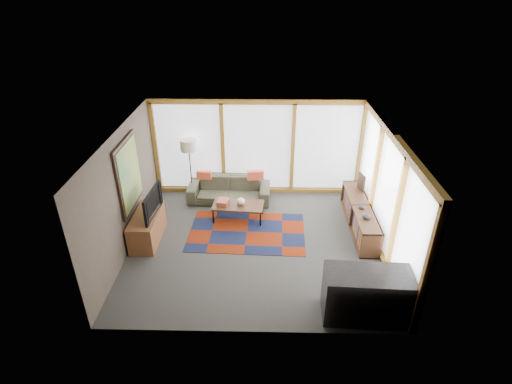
{
  "coord_description": "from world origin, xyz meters",
  "views": [
    {
      "loc": [
        0.17,
        -7.26,
        5.32
      ],
      "look_at": [
        0.0,
        0.4,
        1.1
      ],
      "focal_mm": 28.0,
      "sensor_mm": 36.0,
      "label": 1
    }
  ],
  "objects_px": {
    "sofa": "(229,190)",
    "bookshelf": "(360,216)",
    "television": "(148,203)",
    "floor_lamp": "(191,169)",
    "coffee_table": "(238,212)",
    "bar_counter": "(366,295)",
    "tv_console": "(147,227)"
  },
  "relations": [
    {
      "from": "floor_lamp",
      "to": "coffee_table",
      "type": "distance_m",
      "value": 1.78
    },
    {
      "from": "coffee_table",
      "to": "bookshelf",
      "type": "xyz_separation_m",
      "value": [
        2.88,
        -0.3,
        0.1
      ]
    },
    {
      "from": "television",
      "to": "bar_counter",
      "type": "xyz_separation_m",
      "value": [
        4.29,
        -2.22,
        -0.49
      ]
    },
    {
      "from": "sofa",
      "to": "floor_lamp",
      "type": "xyz_separation_m",
      "value": [
        -1.0,
        0.12,
        0.52
      ]
    },
    {
      "from": "bar_counter",
      "to": "tv_console",
      "type": "bearing_deg",
      "value": 156.06
    },
    {
      "from": "bookshelf",
      "to": "television",
      "type": "height_order",
      "value": "television"
    },
    {
      "from": "floor_lamp",
      "to": "bar_counter",
      "type": "relative_size",
      "value": 1.13
    },
    {
      "from": "coffee_table",
      "to": "bookshelf",
      "type": "height_order",
      "value": "bookshelf"
    },
    {
      "from": "bookshelf",
      "to": "tv_console",
      "type": "relative_size",
      "value": 1.9
    },
    {
      "from": "floor_lamp",
      "to": "bookshelf",
      "type": "distance_m",
      "value": 4.41
    },
    {
      "from": "coffee_table",
      "to": "tv_console",
      "type": "height_order",
      "value": "tv_console"
    },
    {
      "from": "television",
      "to": "bar_counter",
      "type": "height_order",
      "value": "television"
    },
    {
      "from": "television",
      "to": "bar_counter",
      "type": "distance_m",
      "value": 4.85
    },
    {
      "from": "sofa",
      "to": "floor_lamp",
      "type": "height_order",
      "value": "floor_lamp"
    },
    {
      "from": "sofa",
      "to": "tv_console",
      "type": "xyz_separation_m",
      "value": [
        -1.69,
        -1.83,
        0.01
      ]
    },
    {
      "from": "bookshelf",
      "to": "television",
      "type": "bearing_deg",
      "value": -173.14
    },
    {
      "from": "television",
      "to": "bar_counter",
      "type": "relative_size",
      "value": 0.72
    },
    {
      "from": "floor_lamp",
      "to": "bar_counter",
      "type": "xyz_separation_m",
      "value": [
        3.69,
        -4.14,
        -0.37
      ]
    },
    {
      "from": "sofa",
      "to": "television",
      "type": "height_order",
      "value": "television"
    },
    {
      "from": "sofa",
      "to": "television",
      "type": "relative_size",
      "value": 2.03
    },
    {
      "from": "tv_console",
      "to": "bar_counter",
      "type": "bearing_deg",
      "value": -26.57
    },
    {
      "from": "sofa",
      "to": "coffee_table",
      "type": "bearing_deg",
      "value": -69.94
    },
    {
      "from": "bar_counter",
      "to": "television",
      "type": "bearing_deg",
      "value": 155.24
    },
    {
      "from": "coffee_table",
      "to": "television",
      "type": "distance_m",
      "value": 2.21
    },
    {
      "from": "sofa",
      "to": "bookshelf",
      "type": "height_order",
      "value": "sofa"
    },
    {
      "from": "floor_lamp",
      "to": "bar_counter",
      "type": "distance_m",
      "value": 5.56
    },
    {
      "from": "floor_lamp",
      "to": "coffee_table",
      "type": "xyz_separation_m",
      "value": [
        1.29,
        -1.05,
        -0.63
      ]
    },
    {
      "from": "tv_console",
      "to": "bar_counter",
      "type": "relative_size",
      "value": 0.88
    },
    {
      "from": "television",
      "to": "sofa",
      "type": "bearing_deg",
      "value": -36.9
    },
    {
      "from": "sofa",
      "to": "tv_console",
      "type": "relative_size",
      "value": 1.65
    },
    {
      "from": "tv_console",
      "to": "sofa",
      "type": "bearing_deg",
      "value": 47.36
    },
    {
      "from": "coffee_table",
      "to": "tv_console",
      "type": "xyz_separation_m",
      "value": [
        -1.98,
        -0.91,
        0.12
      ]
    }
  ]
}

